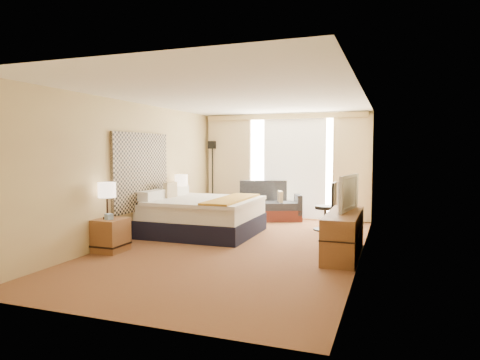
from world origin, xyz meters
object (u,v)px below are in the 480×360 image
(nightstand_left, at_px, (111,235))
(lamp_right, at_px, (181,181))
(floor_lamp, at_px, (212,163))
(media_dresser, at_px, (344,234))
(loveseat, at_px, (269,207))
(desk_chair, at_px, (328,209))
(bed, at_px, (202,215))
(nightstand_right, at_px, (181,214))
(lamp_left, at_px, (107,191))
(television, at_px, (343,193))

(nightstand_left, distance_m, lamp_right, 2.66)
(floor_lamp, bearing_deg, lamp_right, -89.15)
(media_dresser, xyz_separation_m, loveseat, (-2.12, 3.04, -0.04))
(desk_chair, bearing_deg, nightstand_left, -133.29)
(nightstand_left, relative_size, bed, 0.26)
(nightstand_right, bearing_deg, nightstand_left, -90.00)
(loveseat, bearing_deg, nightstand_right, -157.32)
(floor_lamp, bearing_deg, desk_chair, -20.72)
(bed, bearing_deg, media_dresser, -16.38)
(nightstand_right, xyz_separation_m, bed, (0.81, -0.60, 0.10))
(nightstand_left, relative_size, lamp_left, 0.90)
(nightstand_left, height_order, loveseat, loveseat)
(desk_chair, relative_size, lamp_left, 1.67)
(floor_lamp, height_order, lamp_right, floor_lamp)
(bed, relative_size, floor_lamp, 1.10)
(nightstand_right, relative_size, loveseat, 0.32)
(floor_lamp, bearing_deg, bed, -71.10)
(nightstand_right, xyz_separation_m, television, (3.65, -1.21, 0.72))
(bed, distance_m, television, 2.97)
(nightstand_left, height_order, floor_lamp, floor_lamp)
(nightstand_left, bearing_deg, lamp_right, 90.07)
(desk_chair, xyz_separation_m, lamp_right, (-3.15, -0.60, 0.56))
(nightstand_right, distance_m, lamp_left, 2.64)
(loveseat, xyz_separation_m, lamp_right, (-1.59, -1.54, 0.71))
(media_dresser, bearing_deg, nightstand_right, 158.60)
(media_dresser, height_order, bed, bed)
(lamp_left, bearing_deg, media_dresser, 16.19)
(bed, bearing_deg, nightstand_left, -113.06)
(floor_lamp, bearing_deg, nightstand_right, -89.07)
(nightstand_left, bearing_deg, media_dresser, 15.84)
(media_dresser, bearing_deg, lamp_left, -163.81)
(bed, height_order, lamp_left, lamp_left)
(media_dresser, xyz_separation_m, floor_lamp, (-3.73, 3.30, 1.02))
(nightstand_left, height_order, desk_chair, desk_chair)
(nightstand_left, distance_m, floor_lamp, 4.48)
(media_dresser, relative_size, desk_chair, 1.76)
(media_dresser, bearing_deg, loveseat, 124.82)
(bed, relative_size, loveseat, 1.25)
(bed, xyz_separation_m, television, (2.84, -0.61, 0.62))
(media_dresser, bearing_deg, bed, 163.62)
(loveseat, distance_m, television, 3.55)
(bed, bearing_deg, loveseat, 70.53)
(nightstand_right, bearing_deg, lamp_right, 93.63)
(bed, xyz_separation_m, floor_lamp, (-0.84, 2.45, 0.99))
(bed, height_order, lamp_right, lamp_right)
(lamp_left, bearing_deg, loveseat, 68.63)
(floor_lamp, distance_m, lamp_left, 4.40)
(nightstand_left, relative_size, loveseat, 0.32)
(nightstand_right, height_order, lamp_left, lamp_left)
(loveseat, xyz_separation_m, lamp_left, (-1.61, -4.13, 0.71))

